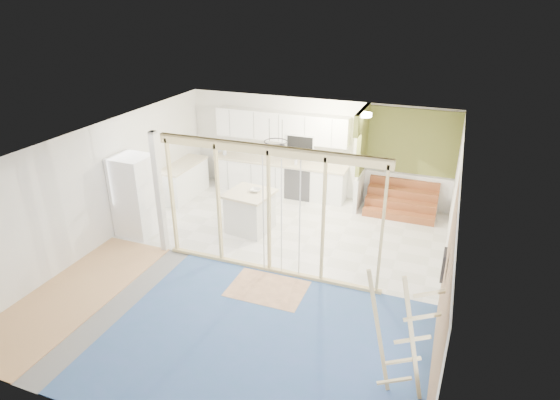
% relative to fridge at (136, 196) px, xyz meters
% --- Properties ---
extents(room, '(7.01, 8.01, 2.61)m').
position_rel_fridge_xyz_m(room, '(3.07, -0.45, 0.38)').
color(room, slate).
rests_on(room, ground).
extents(floor_overlays, '(7.00, 8.00, 0.03)m').
position_rel_fridge_xyz_m(floor_overlays, '(3.14, -0.39, -0.91)').
color(floor_overlays, white).
rests_on(floor_overlays, room).
extents(stud_frame, '(4.66, 0.14, 2.60)m').
position_rel_fridge_xyz_m(stud_frame, '(2.82, -0.45, 0.67)').
color(stud_frame, '#CFBE7F').
rests_on(stud_frame, room).
extents(base_cabinets, '(4.45, 2.24, 0.93)m').
position_rel_fridge_xyz_m(base_cabinets, '(1.46, 2.91, -0.45)').
color(base_cabinets, white).
rests_on(base_cabinets, room).
extents(upper_cabinets, '(3.60, 0.41, 0.85)m').
position_rel_fridge_xyz_m(upper_cabinets, '(2.23, 3.37, 0.90)').
color(upper_cabinets, white).
rests_on(upper_cabinets, room).
extents(green_partition, '(2.25, 1.51, 2.60)m').
position_rel_fridge_xyz_m(green_partition, '(5.11, 3.21, 0.03)').
color(green_partition, olive).
rests_on(green_partition, room).
extents(pot_rack, '(0.52, 0.52, 0.72)m').
position_rel_fridge_xyz_m(pot_rack, '(2.76, 1.44, 1.08)').
color(pot_rack, black).
rests_on(pot_rack, room).
extents(sheathing_panel, '(0.02, 4.00, 2.60)m').
position_rel_fridge_xyz_m(sheathing_panel, '(6.55, -2.45, 0.38)').
color(sheathing_panel, tan).
rests_on(sheathing_panel, room).
extents(electrical_panel, '(0.04, 0.30, 0.40)m').
position_rel_fridge_xyz_m(electrical_panel, '(6.50, -1.85, 0.73)').
color(electrical_panel, '#3B3B40').
rests_on(electrical_panel, room).
extents(ceiling_light, '(0.32, 0.32, 0.08)m').
position_rel_fridge_xyz_m(ceiling_light, '(4.47, 2.55, 1.62)').
color(ceiling_light, '#FFEABF').
rests_on(ceiling_light, room).
extents(fridge, '(0.82, 0.79, 1.83)m').
position_rel_fridge_xyz_m(fridge, '(0.00, 0.00, 0.00)').
color(fridge, white).
rests_on(fridge, room).
extents(island, '(1.08, 1.08, 0.95)m').
position_rel_fridge_xyz_m(island, '(2.31, 1.00, -0.44)').
color(island, silver).
rests_on(island, room).
extents(bowl, '(0.25, 0.25, 0.06)m').
position_rel_fridge_xyz_m(bowl, '(2.41, 1.09, 0.07)').
color(bowl, beige).
rests_on(bowl, island).
extents(soap_bottle_a, '(0.11, 0.11, 0.29)m').
position_rel_fridge_xyz_m(soap_bottle_a, '(0.57, 3.21, 0.16)').
color(soap_bottle_a, silver).
rests_on(soap_bottle_a, base_cabinets).
extents(soap_bottle_b, '(0.09, 0.09, 0.17)m').
position_rel_fridge_xyz_m(soap_bottle_b, '(2.67, 3.15, 0.10)').
color(soap_bottle_b, silver).
rests_on(soap_bottle_b, base_cabinets).
extents(ladder, '(1.03, 0.20, 1.94)m').
position_rel_fridge_xyz_m(ladder, '(6.10, -2.74, 0.08)').
color(ladder, '#CEBA7E').
rests_on(ladder, room).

